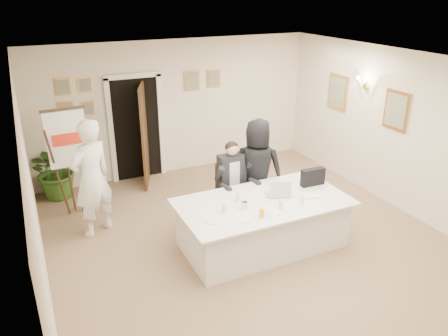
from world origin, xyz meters
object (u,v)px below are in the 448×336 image
object	(u,v)px
laptop_bag	(313,177)
standing_woman	(257,170)
flip_chart	(70,168)
steel_jug	(244,205)
paper_stack	(312,195)
potted_palm	(57,169)
conference_table	(262,223)
laptop	(276,186)
seated_man	(233,181)
standing_man	(92,179)
oj_glass	(262,213)

from	to	relation	value
laptop_bag	standing_woman	bearing A→B (deg)	133.18
flip_chart	steel_jug	distance (m)	3.20
laptop_bag	paper_stack	world-z (taller)	laptop_bag
potted_palm	paper_stack	xyz separation A→B (m)	(3.42, -3.36, 0.23)
steel_jug	conference_table	bearing A→B (deg)	14.75
standing_woman	potted_palm	world-z (taller)	standing_woman
conference_table	laptop_bag	bearing A→B (deg)	9.04
standing_woman	potted_palm	size ratio (longest dim) A/B	1.57
flip_chart	paper_stack	bearing A→B (deg)	-37.64
standing_woman	conference_table	bearing A→B (deg)	99.52
laptop	paper_stack	size ratio (longest dim) A/B	1.35
seated_man	standing_man	size ratio (longest dim) A/B	0.74
conference_table	standing_man	bearing A→B (deg)	146.29
conference_table	standing_man	world-z (taller)	standing_man
standing_woman	potted_palm	distance (m)	3.83
flip_chart	laptop_bag	xyz separation A→B (m)	(3.48, -2.16, 0.04)
standing_man	laptop_bag	world-z (taller)	standing_man
standing_woman	laptop	xyz separation A→B (m)	(-0.10, -0.77, 0.03)
seated_man	potted_palm	xyz separation A→B (m)	(-2.62, 2.22, -0.15)
standing_woman	paper_stack	distance (m)	1.13
conference_table	potted_palm	size ratio (longest dim) A/B	2.30
conference_table	oj_glass	bearing A→B (deg)	-122.48
standing_man	potted_palm	world-z (taller)	standing_man
potted_palm	steel_jug	distance (m)	4.00
flip_chart	standing_man	bearing A→B (deg)	-74.14
seated_man	standing_man	bearing A→B (deg)	159.84
steel_jug	seated_man	bearing A→B (deg)	72.33
standing_man	standing_woman	distance (m)	2.70
paper_stack	steel_jug	xyz separation A→B (m)	(-1.14, 0.08, 0.04)
potted_palm	steel_jug	xyz separation A→B (m)	(2.28, -3.28, 0.27)
flip_chart	laptop_bag	size ratio (longest dim) A/B	4.69
laptop_bag	seated_man	bearing A→B (deg)	145.03
laptop	standing_woman	bearing A→B (deg)	101.46
flip_chart	laptop	world-z (taller)	flip_chart
standing_man	standing_woman	world-z (taller)	standing_man
paper_stack	oj_glass	world-z (taller)	oj_glass
conference_table	steel_jug	world-z (taller)	steel_jug
flip_chart	standing_man	distance (m)	0.86
flip_chart	paper_stack	distance (m)	4.09
oj_glass	steel_jug	world-z (taller)	oj_glass
conference_table	oj_glass	xyz separation A→B (m)	(-0.27, -0.42, 0.45)
paper_stack	flip_chart	bearing A→B (deg)	142.36
conference_table	flip_chart	bearing A→B (deg)	136.93
laptop	standing_man	bearing A→B (deg)	169.77
laptop_bag	steel_jug	distance (m)	1.41
standing_woman	paper_stack	world-z (taller)	standing_woman
laptop_bag	oj_glass	distance (m)	1.40
paper_stack	laptop	bearing A→B (deg)	148.66
laptop	paper_stack	distance (m)	0.57
conference_table	paper_stack	world-z (taller)	paper_stack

